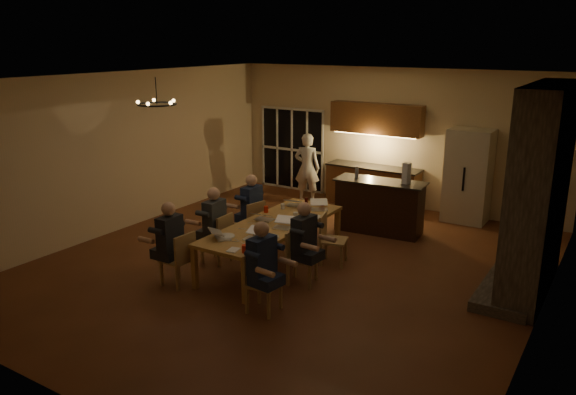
# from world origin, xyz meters

# --- Properties ---
(floor) EXTENTS (9.00, 9.00, 0.00)m
(floor) POSITION_xyz_m (0.00, 0.00, 0.00)
(floor) COLOR brown
(floor) RESTS_ON ground
(back_wall) EXTENTS (8.00, 0.04, 3.20)m
(back_wall) POSITION_xyz_m (0.00, 4.52, 1.60)
(back_wall) COLOR #CBB790
(back_wall) RESTS_ON ground
(left_wall) EXTENTS (0.04, 9.00, 3.20)m
(left_wall) POSITION_xyz_m (-4.02, 0.00, 1.60)
(left_wall) COLOR #CBB790
(left_wall) RESTS_ON ground
(right_wall) EXTENTS (0.04, 9.00, 3.20)m
(right_wall) POSITION_xyz_m (4.02, 0.00, 1.60)
(right_wall) COLOR #CBB790
(right_wall) RESTS_ON ground
(ceiling) EXTENTS (8.00, 9.00, 0.04)m
(ceiling) POSITION_xyz_m (0.00, 0.00, 3.22)
(ceiling) COLOR white
(ceiling) RESTS_ON back_wall
(french_doors) EXTENTS (1.86, 0.08, 2.10)m
(french_doors) POSITION_xyz_m (-2.70, 4.47, 1.05)
(french_doors) COLOR black
(french_doors) RESTS_ON ground
(fireplace) EXTENTS (0.58, 2.50, 3.20)m
(fireplace) POSITION_xyz_m (3.70, 1.20, 1.60)
(fireplace) COLOR #5F554B
(fireplace) RESTS_ON ground
(kitchenette) EXTENTS (2.24, 0.68, 2.40)m
(kitchenette) POSITION_xyz_m (-0.30, 4.20, 1.20)
(kitchenette) COLOR brown
(kitchenette) RESTS_ON ground
(refrigerator) EXTENTS (0.90, 0.68, 2.00)m
(refrigerator) POSITION_xyz_m (1.90, 4.15, 1.00)
(refrigerator) COLOR beige
(refrigerator) RESTS_ON ground
(dining_table) EXTENTS (1.10, 3.10, 0.75)m
(dining_table) POSITION_xyz_m (-0.27, -0.10, 0.38)
(dining_table) COLOR tan
(dining_table) RESTS_ON ground
(bar_island) EXTENTS (1.85, 0.82, 1.08)m
(bar_island) POSITION_xyz_m (0.61, 2.47, 0.54)
(bar_island) COLOR black
(bar_island) RESTS_ON ground
(chair_left_near) EXTENTS (0.47, 0.47, 0.89)m
(chair_left_near) POSITION_xyz_m (-1.09, -1.63, 0.45)
(chair_left_near) COLOR tan
(chair_left_near) RESTS_ON ground
(chair_left_mid) EXTENTS (0.45, 0.45, 0.89)m
(chair_left_mid) POSITION_xyz_m (-1.18, -0.54, 0.45)
(chair_left_mid) COLOR tan
(chair_left_mid) RESTS_ON ground
(chair_left_far) EXTENTS (0.53, 0.53, 0.89)m
(chair_left_far) POSITION_xyz_m (-1.17, 0.44, 0.45)
(chair_left_far) COLOR tan
(chair_left_far) RESTS_ON ground
(chair_right_near) EXTENTS (0.48, 0.48, 0.89)m
(chair_right_near) POSITION_xyz_m (0.60, -1.65, 0.45)
(chair_right_near) COLOR tan
(chair_right_near) RESTS_ON ground
(chair_right_mid) EXTENTS (0.53, 0.53, 0.89)m
(chair_right_mid) POSITION_xyz_m (0.57, -0.53, 0.45)
(chair_right_mid) COLOR tan
(chair_right_mid) RESTS_ON ground
(chair_right_far) EXTENTS (0.54, 0.54, 0.89)m
(chair_right_far) POSITION_xyz_m (0.61, 0.48, 0.45)
(chair_right_far) COLOR tan
(chair_right_far) RESTS_ON ground
(person_left_near) EXTENTS (0.61, 0.61, 1.38)m
(person_left_near) POSITION_xyz_m (-1.17, -1.67, 0.69)
(person_left_near) COLOR #21232A
(person_left_near) RESTS_ON ground
(person_right_near) EXTENTS (0.68, 0.68, 1.38)m
(person_right_near) POSITION_xyz_m (0.60, -1.69, 0.69)
(person_right_near) COLOR #1B2843
(person_right_near) RESTS_ON ground
(person_left_mid) EXTENTS (0.63, 0.63, 1.38)m
(person_left_mid) POSITION_xyz_m (-1.14, -0.61, 0.69)
(person_left_mid) COLOR #383D42
(person_left_mid) RESTS_ON ground
(person_right_mid) EXTENTS (0.65, 0.65, 1.38)m
(person_right_mid) POSITION_xyz_m (0.62, -0.56, 0.69)
(person_right_mid) COLOR #21232A
(person_right_mid) RESTS_ON ground
(person_left_far) EXTENTS (0.61, 0.61, 1.38)m
(person_left_far) POSITION_xyz_m (-1.16, 0.51, 0.69)
(person_left_far) COLOR #1B2843
(person_left_far) RESTS_ON ground
(standing_person) EXTENTS (0.70, 0.55, 1.68)m
(standing_person) POSITION_xyz_m (-1.76, 3.62, 0.84)
(standing_person) COLOR silver
(standing_person) RESTS_ON ground
(chandelier) EXTENTS (0.66, 0.66, 0.03)m
(chandelier) POSITION_xyz_m (-2.11, -0.84, 2.75)
(chandelier) COLOR black
(chandelier) RESTS_ON ceiling
(laptop_a) EXTENTS (0.42, 0.42, 0.23)m
(laptop_a) POSITION_xyz_m (-0.54, -1.14, 0.86)
(laptop_a) COLOR silver
(laptop_a) RESTS_ON dining_table
(laptop_b) EXTENTS (0.34, 0.31, 0.23)m
(laptop_b) POSITION_xyz_m (-0.08, -0.94, 0.86)
(laptop_b) COLOR silver
(laptop_b) RESTS_ON dining_table
(laptop_c) EXTENTS (0.34, 0.30, 0.23)m
(laptop_c) POSITION_xyz_m (-0.51, -0.01, 0.86)
(laptop_c) COLOR silver
(laptop_c) RESTS_ON dining_table
(laptop_d) EXTENTS (0.38, 0.35, 0.23)m
(laptop_d) POSITION_xyz_m (0.01, -0.23, 0.86)
(laptop_d) COLOR silver
(laptop_d) RESTS_ON dining_table
(laptop_e) EXTENTS (0.37, 0.34, 0.23)m
(laptop_e) POSITION_xyz_m (-0.51, 1.02, 0.86)
(laptop_e) COLOR silver
(laptop_e) RESTS_ON dining_table
(laptop_f) EXTENTS (0.42, 0.41, 0.23)m
(laptop_f) POSITION_xyz_m (0.01, 1.02, 0.86)
(laptop_f) COLOR silver
(laptop_f) RESTS_ON dining_table
(mug_front) EXTENTS (0.08, 0.08, 0.10)m
(mug_front) POSITION_xyz_m (-0.29, -0.54, 0.80)
(mug_front) COLOR silver
(mug_front) RESTS_ON dining_table
(mug_mid) EXTENTS (0.09, 0.09, 0.10)m
(mug_mid) POSITION_xyz_m (-0.11, 0.38, 0.80)
(mug_mid) COLOR silver
(mug_mid) RESTS_ON dining_table
(mug_back) EXTENTS (0.07, 0.07, 0.10)m
(mug_back) POSITION_xyz_m (-0.59, 0.71, 0.80)
(mug_back) COLOR silver
(mug_back) RESTS_ON dining_table
(redcup_near) EXTENTS (0.10, 0.10, 0.12)m
(redcup_near) POSITION_xyz_m (0.14, -1.47, 0.81)
(redcup_near) COLOR red
(redcup_near) RESTS_ON dining_table
(redcup_mid) EXTENTS (0.08, 0.08, 0.12)m
(redcup_mid) POSITION_xyz_m (-0.73, 0.36, 0.81)
(redcup_mid) COLOR red
(redcup_mid) RESTS_ON dining_table
(redcup_far) EXTENTS (0.08, 0.08, 0.12)m
(redcup_far) POSITION_xyz_m (-0.07, 1.30, 0.81)
(redcup_far) COLOR red
(redcup_far) RESTS_ON dining_table
(can_silver) EXTENTS (0.07, 0.07, 0.12)m
(can_silver) POSITION_xyz_m (-0.18, -0.77, 0.81)
(can_silver) COLOR #B2B2B7
(can_silver) RESTS_ON dining_table
(can_cola) EXTENTS (0.06, 0.06, 0.12)m
(can_cola) POSITION_xyz_m (-0.39, 1.24, 0.81)
(can_cola) COLOR #3F0F0C
(can_cola) RESTS_ON dining_table
(plate_near) EXTENTS (0.28, 0.28, 0.02)m
(plate_near) POSITION_xyz_m (0.08, -0.72, 0.76)
(plate_near) COLOR silver
(plate_near) RESTS_ON dining_table
(plate_left) EXTENTS (0.28, 0.28, 0.02)m
(plate_left) POSITION_xyz_m (-0.54, -1.06, 0.76)
(plate_left) COLOR silver
(plate_left) RESTS_ON dining_table
(plate_far) EXTENTS (0.25, 0.25, 0.02)m
(plate_far) POSITION_xyz_m (0.19, 0.57, 0.76)
(plate_far) COLOR silver
(plate_far) RESTS_ON dining_table
(notepad) EXTENTS (0.19, 0.23, 0.01)m
(notepad) POSITION_xyz_m (-0.07, -1.48, 0.76)
(notepad) COLOR white
(notepad) RESTS_ON dining_table
(bar_bottle) EXTENTS (0.07, 0.07, 0.24)m
(bar_bottle) POSITION_xyz_m (0.09, 2.44, 1.20)
(bar_bottle) COLOR #99999E
(bar_bottle) RESTS_ON bar_island
(bar_blender) EXTENTS (0.16, 0.16, 0.41)m
(bar_blender) POSITION_xyz_m (1.12, 2.53, 1.28)
(bar_blender) COLOR silver
(bar_blender) RESTS_ON bar_island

